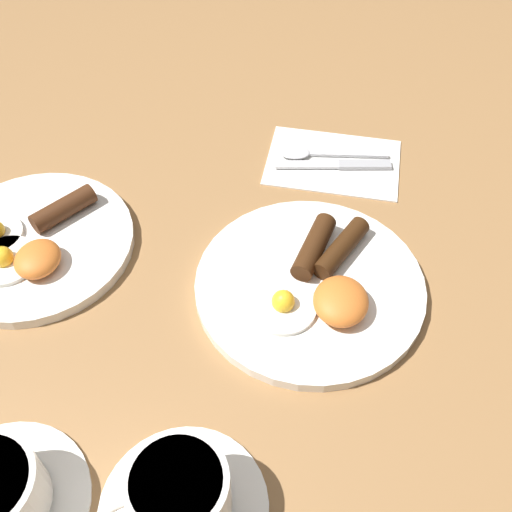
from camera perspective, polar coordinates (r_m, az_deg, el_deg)
The scene contains 7 objects.
ground_plane at distance 0.75m, azimuth 5.24°, elevation -3.20°, with size 3.00×3.00×0.00m, color olive.
breakfast_plate_near at distance 0.74m, azimuth 5.62°, elevation -2.71°, with size 0.28×0.28×0.05m.
breakfast_plate_far at distance 0.83m, azimuth -20.31°, elevation 1.13°, with size 0.26×0.26×0.04m.
teacup_near at distance 0.59m, azimuth -7.07°, elevation -21.88°, with size 0.16×0.16×0.08m.
napkin at distance 0.92m, azimuth 7.48°, elevation 8.89°, with size 0.14×0.20×0.01m, color white.
knife at distance 0.90m, azimuth 8.11°, elevation 8.60°, with size 0.04×0.17×0.01m.
spoon at distance 0.92m, azimuth 4.99°, elevation 9.76°, with size 0.04×0.16×0.01m.
Camera 1 is at (-0.45, 0.00, 0.60)m, focal length 42.00 mm.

